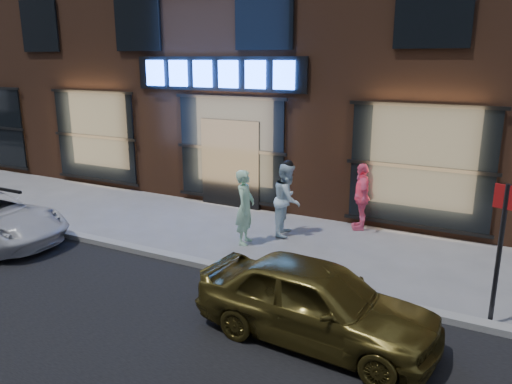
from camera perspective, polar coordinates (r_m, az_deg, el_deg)
ground at (r=11.00m, az=-13.34°, el=-6.71°), size 90.00×90.00×0.00m
curb at (r=10.98m, az=-13.36°, el=-6.42°), size 60.00×0.25×0.12m
storefront_building at (r=17.09m, az=4.18°, el=18.85°), size 30.20×8.28×10.30m
man_bowtie at (r=10.96m, az=-1.25°, el=-1.75°), size 0.51×0.67×1.67m
man_cap at (r=11.55m, az=3.60°, el=-0.83°), size 0.81×0.95×1.70m
passerby at (r=12.17m, az=11.95°, el=-0.50°), size 0.71×1.02×1.61m
gold_sedan at (r=7.41m, az=6.84°, el=-12.32°), size 3.66×1.69×1.21m
sign_post at (r=8.27m, az=26.17°, el=-5.17°), size 0.35×0.16×2.25m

